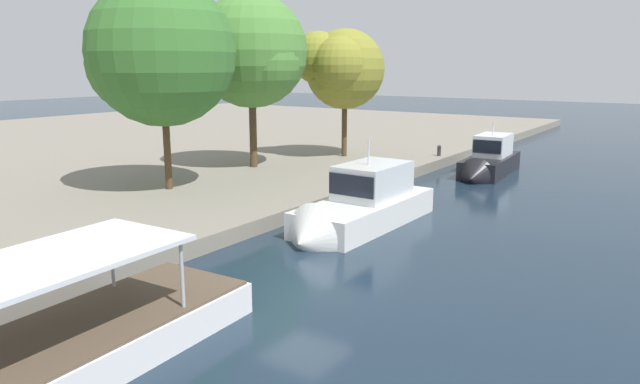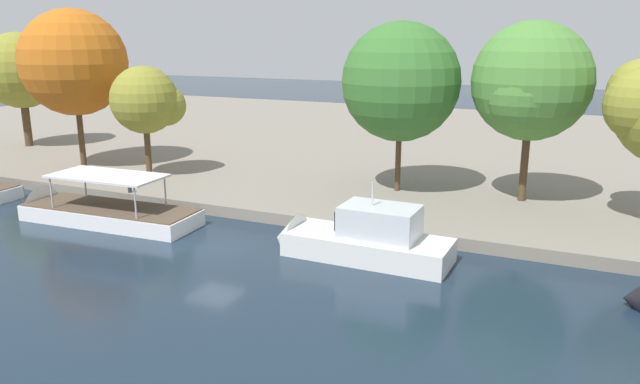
{
  "view_description": "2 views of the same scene",
  "coord_description": "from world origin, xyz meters",
  "px_view_note": "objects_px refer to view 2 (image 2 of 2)",
  "views": [
    {
      "loc": [
        -14.74,
        -10.67,
        7.14
      ],
      "look_at": [
        3.86,
        2.04,
        2.21
      ],
      "focal_mm": 32.58,
      "sensor_mm": 36.0,
      "label": 1
    },
    {
      "loc": [
        17.04,
        -24.46,
        10.7
      ],
      "look_at": [
        4.03,
        4.36,
        2.46
      ],
      "focal_mm": 34.09,
      "sensor_mm": 36.0,
      "label": 2
    }
  ],
  "objects_px": {
    "tour_boat_1": "(96,215)",
    "motor_yacht_2": "(357,242)",
    "tree_3": "(74,60)",
    "tree_5": "(19,69)",
    "tree_1": "(403,82)",
    "mooring_bollard_1": "(130,187)",
    "tree_4": "(147,100)",
    "tree_2": "(530,84)"
  },
  "relations": [
    {
      "from": "tree_3",
      "to": "tree_4",
      "type": "height_order",
      "value": "tree_3"
    },
    {
      "from": "tree_2",
      "to": "mooring_bollard_1",
      "type": "bearing_deg",
      "value": -160.33
    },
    {
      "from": "mooring_bollard_1",
      "to": "tree_5",
      "type": "xyz_separation_m",
      "value": [
        -20.41,
        9.65,
        6.64
      ]
    },
    {
      "from": "mooring_bollard_1",
      "to": "tree_1",
      "type": "relative_size",
      "value": 0.06
    },
    {
      "from": "tour_boat_1",
      "to": "mooring_bollard_1",
      "type": "relative_size",
      "value": 18.09
    },
    {
      "from": "tree_5",
      "to": "tree_1",
      "type": "bearing_deg",
      "value": -2.52
    },
    {
      "from": "mooring_bollard_1",
      "to": "tree_3",
      "type": "height_order",
      "value": "tree_3"
    },
    {
      "from": "motor_yacht_2",
      "to": "tree_1",
      "type": "relative_size",
      "value": 0.85
    },
    {
      "from": "tour_boat_1",
      "to": "tree_5",
      "type": "relative_size",
      "value": 1.18
    },
    {
      "from": "tour_boat_1",
      "to": "motor_yacht_2",
      "type": "relative_size",
      "value": 1.31
    },
    {
      "from": "motor_yacht_2",
      "to": "tree_2",
      "type": "bearing_deg",
      "value": -117.94
    },
    {
      "from": "tree_1",
      "to": "tree_2",
      "type": "height_order",
      "value": "tree_1"
    },
    {
      "from": "tree_4",
      "to": "mooring_bollard_1",
      "type": "bearing_deg",
      "value": -66.69
    },
    {
      "from": "tour_boat_1",
      "to": "mooring_bollard_1",
      "type": "bearing_deg",
      "value": -80.86
    },
    {
      "from": "tree_1",
      "to": "tree_5",
      "type": "distance_m",
      "value": 36.25
    },
    {
      "from": "mooring_bollard_1",
      "to": "tree_5",
      "type": "relative_size",
      "value": 0.07
    },
    {
      "from": "motor_yacht_2",
      "to": "tree_3",
      "type": "bearing_deg",
      "value": -17.37
    },
    {
      "from": "mooring_bollard_1",
      "to": "tree_3",
      "type": "distance_m",
      "value": 13.3
    },
    {
      "from": "tree_1",
      "to": "tree_5",
      "type": "relative_size",
      "value": 1.06
    },
    {
      "from": "tree_2",
      "to": "tree_4",
      "type": "distance_m",
      "value": 25.77
    },
    {
      "from": "motor_yacht_2",
      "to": "tree_5",
      "type": "relative_size",
      "value": 0.9
    },
    {
      "from": "tree_2",
      "to": "tree_5",
      "type": "relative_size",
      "value": 1.06
    },
    {
      "from": "mooring_bollard_1",
      "to": "tree_1",
      "type": "distance_m",
      "value": 18.96
    },
    {
      "from": "tour_boat_1",
      "to": "tree_1",
      "type": "height_order",
      "value": "tree_1"
    },
    {
      "from": "tree_5",
      "to": "tree_4",
      "type": "bearing_deg",
      "value": -15.22
    },
    {
      "from": "motor_yacht_2",
      "to": "tree_2",
      "type": "relative_size",
      "value": 0.85
    },
    {
      "from": "tree_2",
      "to": "tree_3",
      "type": "distance_m",
      "value": 32.94
    },
    {
      "from": "tree_3",
      "to": "tree_5",
      "type": "bearing_deg",
      "value": 159.1
    },
    {
      "from": "tree_5",
      "to": "tour_boat_1",
      "type": "bearing_deg",
      "value": -32.62
    },
    {
      "from": "motor_yacht_2",
      "to": "mooring_bollard_1",
      "type": "xyz_separation_m",
      "value": [
        -17.07,
        3.25,
        0.3
      ]
    },
    {
      "from": "motor_yacht_2",
      "to": "tree_3",
      "type": "relative_size",
      "value": 0.77
    },
    {
      "from": "tree_4",
      "to": "tree_5",
      "type": "distance_m",
      "value": 19.14
    },
    {
      "from": "mooring_bollard_1",
      "to": "tree_2",
      "type": "xyz_separation_m",
      "value": [
        23.44,
        8.38,
        6.78
      ]
    },
    {
      "from": "tree_3",
      "to": "tree_5",
      "type": "height_order",
      "value": "tree_3"
    },
    {
      "from": "tour_boat_1",
      "to": "mooring_bollard_1",
      "type": "xyz_separation_m",
      "value": [
        -0.83,
        3.95,
        0.72
      ]
    },
    {
      "from": "tour_boat_1",
      "to": "tree_5",
      "type": "distance_m",
      "value": 26.27
    },
    {
      "from": "tour_boat_1",
      "to": "tree_3",
      "type": "relative_size",
      "value": 1.01
    },
    {
      "from": "tour_boat_1",
      "to": "motor_yacht_2",
      "type": "bearing_deg",
      "value": 179.71
    },
    {
      "from": "tree_3",
      "to": "tree_5",
      "type": "xyz_separation_m",
      "value": [
        -11.06,
        4.22,
        -1.12
      ]
    },
    {
      "from": "tour_boat_1",
      "to": "tree_3",
      "type": "height_order",
      "value": "tree_3"
    },
    {
      "from": "tree_1",
      "to": "tree_5",
      "type": "height_order",
      "value": "tree_1"
    },
    {
      "from": "tour_boat_1",
      "to": "tree_4",
      "type": "xyz_separation_m",
      "value": [
        -2.83,
        8.59,
        5.82
      ]
    }
  ]
}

